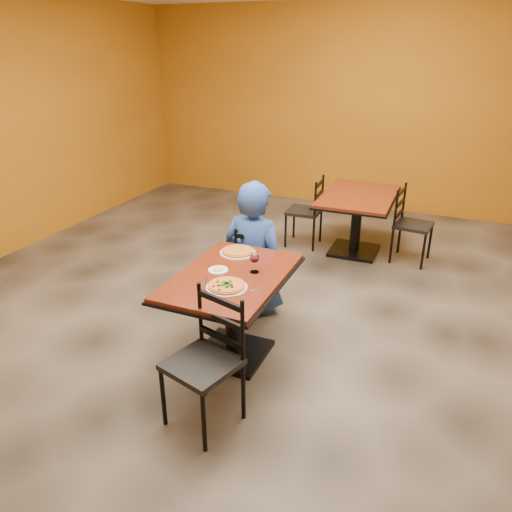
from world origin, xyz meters
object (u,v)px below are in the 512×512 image
at_px(chair_main_far, 256,264).
at_px(chair_second_right, 413,226).
at_px(pizza_far, 238,251).
at_px(wine_glass, 254,262).
at_px(table_main, 232,296).
at_px(table_second, 357,210).
at_px(chair_main_near, 202,365).
at_px(pizza_main, 227,285).
at_px(side_plate, 218,270).
at_px(chair_second_left, 304,211).
at_px(diner, 254,247).
at_px(plate_far, 238,253).
at_px(plate_main, 227,287).

height_order(chair_main_far, chair_second_right, chair_second_right).
xyz_separation_m(pizza_far, wine_glass, (0.28, -0.29, 0.07)).
distance_m(table_main, table_second, 2.62).
xyz_separation_m(table_second, pizza_far, (-0.59, -2.18, 0.21)).
bearing_deg(table_second, chair_main_near, -95.00).
xyz_separation_m(table_second, pizza_main, (-0.39, -2.80, 0.21)).
height_order(chair_main_near, side_plate, chair_main_near).
bearing_deg(chair_second_left, table_second, 88.00).
relative_size(chair_second_left, diner, 0.69).
xyz_separation_m(table_main, chair_main_near, (0.16, -0.79, -0.09)).
height_order(table_main, wine_glass, wine_glass).
distance_m(table_main, plate_far, 0.47).
relative_size(chair_second_left, side_plate, 5.61).
relative_size(table_second, plate_main, 4.15).
relative_size(table_main, plate_far, 3.97).
bearing_deg(pizza_main, diner, 101.94).
bearing_deg(side_plate, chair_second_left, 92.03).
bearing_deg(plate_main, chair_second_left, 95.82).
bearing_deg(chair_main_far, table_second, -126.91).
distance_m(table_second, pizza_main, 2.84).
bearing_deg(plate_main, wine_glass, 75.74).
xyz_separation_m(side_plate, wine_glass, (0.28, 0.09, 0.08)).
bearing_deg(side_plate, plate_main, -51.13).
bearing_deg(chair_main_far, pizza_far, 78.19).
bearing_deg(chair_second_left, plate_far, 0.24).
relative_size(table_main, pizza_main, 4.33).
distance_m(diner, pizza_main, 1.06).
bearing_deg(chair_second_right, plate_far, 156.55).
distance_m(table_second, chair_main_far, 1.79).
height_order(table_second, wine_glass, wine_glass).
height_order(diner, pizza_main, diner).
distance_m(plate_far, side_plate, 0.38).
xyz_separation_m(chair_second_left, chair_second_right, (1.35, 0.00, 0.00)).
bearing_deg(side_plate, wine_glass, 17.68).
distance_m(chair_second_right, plate_far, 2.54).
height_order(chair_second_right, pizza_main, chair_second_right).
bearing_deg(table_second, plate_main, -97.89).
relative_size(chair_main_near, wine_glass, 5.23).
relative_size(chair_second_left, pizza_main, 3.16).
bearing_deg(pizza_far, plate_far, -135.00).
relative_size(table_main, pizza_far, 4.39).
bearing_deg(wine_glass, side_plate, -162.32).
distance_m(chair_main_near, plate_main, 0.65).
relative_size(plate_main, pizza_far, 1.11).
distance_m(table_main, wine_glass, 0.34).
bearing_deg(plate_main, plate_far, 107.77).
height_order(chair_main_far, side_plate, chair_main_far).
distance_m(chair_main_near, diner, 1.65).
bearing_deg(chair_main_near, side_plate, 125.35).
relative_size(chair_second_right, pizza_main, 3.17).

